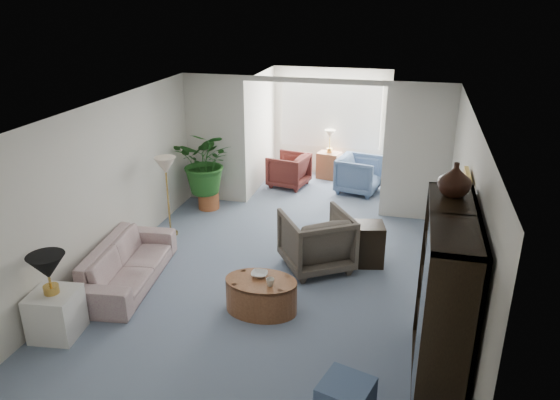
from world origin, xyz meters
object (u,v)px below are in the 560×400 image
(end_table, at_px, (56,314))
(ottoman, at_px, (346,399))
(entertainment_cabinet, at_px, (444,303))
(coffee_table, at_px, (261,295))
(coffee_bowl, at_px, (259,274))
(wingback_chair, at_px, (316,241))
(framed_picture, at_px, (467,193))
(plant_pot, at_px, (209,200))
(side_table_dark, at_px, (365,244))
(sofa, at_px, (127,263))
(coffee_cup, at_px, (270,282))
(cabinet_urn, at_px, (455,179))
(sunroom_chair_blue, at_px, (359,175))
(floor_lamp, at_px, (165,166))
(sunroom_table, at_px, (329,165))
(table_lamp, at_px, (47,267))
(sunroom_chair_maroon, at_px, (289,170))

(end_table, xyz_separation_m, ottoman, (3.57, -0.45, -0.10))
(end_table, relative_size, entertainment_cabinet, 0.30)
(coffee_table, bearing_deg, coffee_bowl, 116.57)
(entertainment_cabinet, relative_size, ottoman, 4.11)
(wingback_chair, relative_size, entertainment_cabinet, 0.49)
(framed_picture, distance_m, plant_pot, 5.34)
(framed_picture, height_order, side_table_dark, framed_picture)
(coffee_table, distance_m, plant_pot, 3.71)
(end_table, height_order, coffee_bowl, end_table)
(side_table_dark, bearing_deg, ottoman, -87.50)
(framed_picture, distance_m, sofa, 4.69)
(coffee_cup, xyz_separation_m, cabinet_urn, (2.03, -0.26, 1.64))
(coffee_table, bearing_deg, ottoman, -50.04)
(plant_pot, bearing_deg, entertainment_cabinet, -43.96)
(side_table_dark, xyz_separation_m, cabinet_urn, (1.00, -2.00, 1.81))
(side_table_dark, bearing_deg, cabinet_urn, -63.34)
(end_table, bearing_deg, ottoman, -7.24)
(plant_pot, relative_size, sunroom_chair_blue, 0.48)
(floor_lamp, distance_m, sunroom_chair_blue, 4.19)
(wingback_chair, relative_size, cabinet_urn, 2.75)
(coffee_bowl, bearing_deg, floor_lamp, 140.29)
(cabinet_urn, relative_size, ottoman, 0.74)
(sofa, distance_m, floor_lamp, 1.89)
(sunroom_table, bearing_deg, floor_lamp, -120.60)
(wingback_chair, distance_m, cabinet_urn, 2.94)
(coffee_cup, bearing_deg, sofa, 171.40)
(wingback_chair, relative_size, plant_pot, 2.42)
(entertainment_cabinet, height_order, plant_pot, entertainment_cabinet)
(framed_picture, xyz_separation_m, ottoman, (-1.09, -2.07, -1.51))
(table_lamp, height_order, sunroom_chair_blue, table_lamp)
(table_lamp, height_order, ottoman, table_lamp)
(sofa, relative_size, sunroom_chair_blue, 2.43)
(end_table, distance_m, entertainment_cabinet, 4.50)
(framed_picture, distance_m, floor_lamp, 4.80)
(side_table_dark, relative_size, sunroom_chair_blue, 0.78)
(sofa, distance_m, plant_pot, 2.91)
(ottoman, relative_size, sunroom_chair_maroon, 0.61)
(end_table, bearing_deg, coffee_cup, 22.88)
(table_lamp, xyz_separation_m, coffee_table, (2.26, 1.12, -0.71))
(sofa, distance_m, sunroom_chair_maroon, 4.70)
(cabinet_urn, xyz_separation_m, plant_pot, (-4.15, 3.50, -1.98))
(side_table_dark, height_order, sunroom_chair_maroon, sunroom_chair_maroon)
(floor_lamp, relative_size, coffee_bowl, 1.66)
(coffee_table, bearing_deg, sunroom_chair_maroon, 99.12)
(table_lamp, xyz_separation_m, cabinet_urn, (4.44, 0.76, 1.20))
(floor_lamp, height_order, sunroom_chair_blue, floor_lamp)
(sofa, distance_m, coffee_bowl, 2.02)
(wingback_chair, xyz_separation_m, sunroom_table, (-0.49, 4.16, -0.15))
(cabinet_urn, relative_size, sunroom_table, 0.60)
(sofa, height_order, end_table, sofa)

